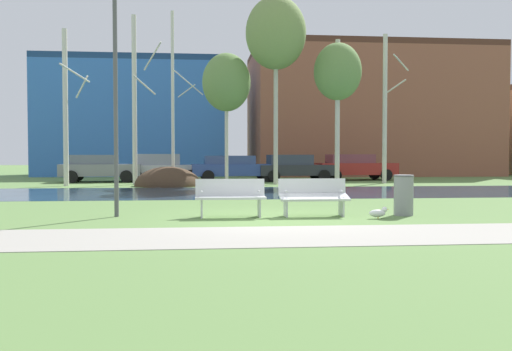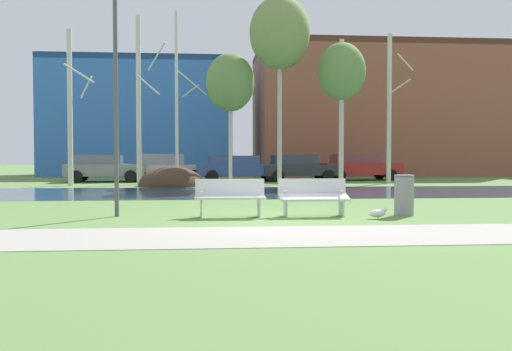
{
  "view_description": "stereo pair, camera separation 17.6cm",
  "coord_description": "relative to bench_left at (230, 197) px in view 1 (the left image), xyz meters",
  "views": [
    {
      "loc": [
        -1.64,
        -11.85,
        1.42
      ],
      "look_at": [
        -0.33,
        1.13,
        0.94
      ],
      "focal_mm": 38.5,
      "sensor_mm": 36.0,
      "label": 1
    },
    {
      "loc": [
        -1.46,
        -11.86,
        1.42
      ],
      "look_at": [
        -0.33,
        1.13,
        0.94
      ],
      "focal_mm": 38.5,
      "sensor_mm": 36.0,
      "label": 2
    }
  ],
  "objects": [
    {
      "name": "ground_plane",
      "position": [
        0.96,
        9.34,
        -0.47
      ],
      "size": [
        120.0,
        120.0,
        0.0
      ],
      "primitive_type": "plane",
      "color": "#5B7F42"
    },
    {
      "name": "paved_path_strip",
      "position": [
        0.96,
        -3.03,
        -0.47
      ],
      "size": [
        60.0,
        2.47,
        0.01
      ],
      "primitive_type": "cube",
      "color": "#9E998E",
      "rests_on": "ground"
    },
    {
      "name": "river_band",
      "position": [
        0.96,
        8.3,
        -0.47
      ],
      "size": [
        80.0,
        6.76,
        0.01
      ],
      "primitive_type": "cube",
      "color": "#284256",
      "rests_on": "ground"
    },
    {
      "name": "soil_mound",
      "position": [
        -2.19,
        13.14,
        -0.47
      ],
      "size": [
        3.08,
        3.21,
        1.79
      ],
      "primitive_type": "ellipsoid",
      "color": "#423021",
      "rests_on": "ground"
    },
    {
      "name": "bench_left",
      "position": [
        0.0,
        0.0,
        0.0
      ],
      "size": [
        1.61,
        0.58,
        0.87
      ],
      "color": "silver",
      "rests_on": "ground"
    },
    {
      "name": "bench_right",
      "position": [
        1.93,
        0.0,
        0.0
      ],
      "size": [
        1.61,
        0.58,
        0.87
      ],
      "color": "silver",
      "rests_on": "ground"
    },
    {
      "name": "trash_bin",
      "position": [
        4.08,
        -0.05,
        0.03
      ],
      "size": [
        0.48,
        0.48,
        0.96
      ],
      "color": "gray",
      "rests_on": "ground"
    },
    {
      "name": "seagull",
      "position": [
        3.27,
        -0.63,
        -0.34
      ],
      "size": [
        0.46,
        0.17,
        0.26
      ],
      "color": "white",
      "rests_on": "ground"
    },
    {
      "name": "streetlamp",
      "position": [
        -2.61,
        0.35,
        3.26
      ],
      "size": [
        0.32,
        0.32,
        5.63
      ],
      "color": "#4C4C51",
      "rests_on": "ground"
    },
    {
      "name": "birch_far_left",
      "position": [
        -6.85,
        13.59,
        3.21
      ],
      "size": [
        1.27,
        2.19,
        7.22
      ],
      "color": "beige",
      "rests_on": "ground"
    },
    {
      "name": "birch_left",
      "position": [
        -3.82,
        14.55,
        3.69
      ],
      "size": [
        1.45,
        2.33,
        8.17
      ],
      "color": "beige",
      "rests_on": "ground"
    },
    {
      "name": "birch_center_left",
      "position": [
        -1.93,
        13.45,
        3.62
      ],
      "size": [
        1.5,
        2.48,
        8.13
      ],
      "color": "beige",
      "rests_on": "ground"
    },
    {
      "name": "birch_center",
      "position": [
        0.59,
        14.53,
        4.5
      ],
      "size": [
        2.37,
        2.37,
        6.42
      ],
      "color": "beige",
      "rests_on": "ground"
    },
    {
      "name": "birch_center_right",
      "position": [
        2.95,
        13.94,
        6.81
      ],
      "size": [
        2.92,
        2.92,
        9.38
      ],
      "color": "#BCB7A8",
      "rests_on": "ground"
    },
    {
      "name": "birch_right",
      "position": [
        5.95,
        13.69,
        4.95
      ],
      "size": [
        2.31,
        2.31,
        7.02
      ],
      "color": "beige",
      "rests_on": "ground"
    },
    {
      "name": "birch_far_right",
      "position": [
        8.62,
        14.48,
        3.37
      ],
      "size": [
        1.32,
        2.25,
        7.51
      ],
      "color": "beige",
      "rests_on": "ground"
    },
    {
      "name": "parked_van_nearest_grey",
      "position": [
        -6.02,
        17.26,
        0.29
      ],
      "size": [
        4.23,
        2.27,
        1.44
      ],
      "color": "slate",
      "rests_on": "ground"
    },
    {
      "name": "parked_sedan_second_silver",
      "position": [
        -2.8,
        17.79,
        0.31
      ],
      "size": [
        4.42,
        2.12,
        1.49
      ],
      "color": "#B2B5BC",
      "rests_on": "ground"
    },
    {
      "name": "parked_hatch_third_blue",
      "position": [
        1.14,
        17.13,
        0.28
      ],
      "size": [
        4.87,
        2.3,
        1.4
      ],
      "color": "#2D4793",
      "rests_on": "ground"
    },
    {
      "name": "parked_wagon_fourth_dark",
      "position": [
        4.39,
        17.14,
        0.29
      ],
      "size": [
        4.23,
        2.22,
        1.45
      ],
      "color": "#282B30",
      "rests_on": "ground"
    },
    {
      "name": "parked_suv_fifth_red",
      "position": [
        8.03,
        17.99,
        0.31
      ],
      "size": [
        4.52,
        2.22,
        1.47
      ],
      "color": "maroon",
      "rests_on": "ground"
    },
    {
      "name": "building_blue_store",
      "position": [
        -5.31,
        27.6,
        3.59
      ],
      "size": [
        12.86,
        7.02,
        8.12
      ],
      "color": "#3870C6",
      "rests_on": "ground"
    },
    {
      "name": "building_brick_low",
      "position": [
        11.38,
        26.9,
        4.05
      ],
      "size": [
        16.59,
        9.86,
        9.04
      ],
      "color": "brown",
      "rests_on": "ground"
    }
  ]
}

